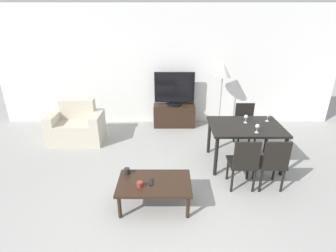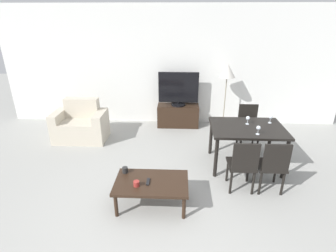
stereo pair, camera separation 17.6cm
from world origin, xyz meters
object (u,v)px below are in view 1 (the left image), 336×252
(cup_white_near, at_px, (128,171))
(cup_colored_far, at_px, (141,184))
(dining_chair_near, at_px, (245,162))
(dining_chair_far, at_px, (246,123))
(tv_stand, at_px, (175,115))
(armchair, at_px, (78,127))
(wine_glass_left, at_px, (247,117))
(dining_table, at_px, (247,130))
(dining_chair_near_right, at_px, (274,162))
(floor_lamp, at_px, (224,73))
(wine_glass_center, at_px, (259,127))
(remote_primary, at_px, (152,182))
(wine_glass_right, at_px, (269,116))
(coffee_table, at_px, (155,185))
(tv, at_px, (176,89))

(cup_white_near, relative_size, cup_colored_far, 1.08)
(dining_chair_near, xyz_separation_m, dining_chair_far, (0.43, 1.51, 0.00))
(tv_stand, bearing_deg, armchair, -157.82)
(dining_chair_far, relative_size, wine_glass_left, 5.78)
(dining_table, height_order, dining_chair_near_right, dining_chair_near_right)
(armchair, relative_size, floor_lamp, 0.71)
(dining_chair_near, relative_size, wine_glass_center, 5.78)
(armchair, bearing_deg, remote_primary, -50.95)
(dining_chair_far, bearing_deg, dining_chair_near_right, -90.00)
(dining_chair_near_right, xyz_separation_m, cup_colored_far, (-1.91, -0.48, -0.05))
(wine_glass_right, bearing_deg, coffee_table, -145.68)
(dining_chair_near_right, height_order, wine_glass_center, wine_glass_center)
(floor_lamp, bearing_deg, dining_table, -85.44)
(tv, relative_size, floor_lamp, 0.61)
(armchair, height_order, dining_chair_far, armchair)
(dining_table, height_order, remote_primary, dining_table)
(remote_primary, height_order, cup_white_near, cup_white_near)
(dining_chair_near, relative_size, floor_lamp, 0.56)
(dining_chair_far, height_order, wine_glass_right, wine_glass_right)
(dining_table, xyz_separation_m, wine_glass_center, (0.09, -0.29, 0.19))
(tv, xyz_separation_m, dining_table, (1.18, -1.73, -0.26))
(floor_lamp, relative_size, cup_colored_far, 18.73)
(cup_colored_far, bearing_deg, cup_white_near, 124.59)
(dining_chair_near_right, bearing_deg, wine_glass_right, 77.47)
(dining_chair_near_right, distance_m, wine_glass_center, 0.60)
(dining_chair_near, bearing_deg, coffee_table, -163.82)
(remote_primary, bearing_deg, tv, 82.54)
(tv_stand, distance_m, cup_white_near, 2.77)
(dining_chair_near, height_order, wine_glass_left, wine_glass_left)
(tv_stand, bearing_deg, tv, -90.00)
(tv, bearing_deg, wine_glass_right, -43.77)
(armchair, height_order, tv, tv)
(cup_white_near, bearing_deg, dining_chair_near, 5.98)
(tv_stand, relative_size, dining_table, 0.79)
(tv, distance_m, dining_chair_near_right, 2.88)
(dining_chair_near_right, bearing_deg, dining_table, 105.76)
(dining_chair_near, bearing_deg, floor_lamp, 87.99)
(cup_colored_far, bearing_deg, coffee_table, 29.58)
(tv_stand, relative_size, remote_primary, 6.40)
(tv_stand, bearing_deg, coffee_table, -96.64)
(coffee_table, xyz_separation_m, dining_chair_far, (1.73, 1.89, 0.13))
(coffee_table, height_order, dining_chair_near_right, dining_chair_near_right)
(dining_table, distance_m, wine_glass_center, 0.36)
(floor_lamp, height_order, wine_glass_left, floor_lamp)
(coffee_table, xyz_separation_m, remote_primary, (-0.04, -0.02, 0.05))
(dining_chair_near_right, height_order, remote_primary, dining_chair_near_right)
(floor_lamp, height_order, cup_white_near, floor_lamp)
(dining_chair_near, bearing_deg, tv, 111.32)
(dining_chair_far, relative_size, remote_primary, 5.63)
(floor_lamp, xyz_separation_m, cup_colored_far, (-1.57, -2.86, -0.88))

